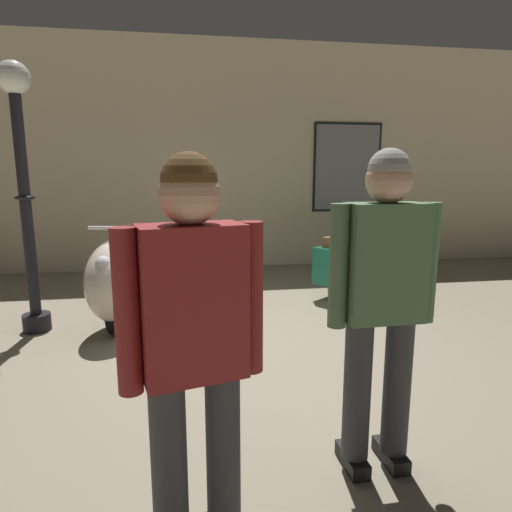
# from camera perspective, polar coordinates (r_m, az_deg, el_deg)

# --- Properties ---
(ground_plane) EXTENTS (60.00, 60.00, 0.00)m
(ground_plane) POSITION_cam_1_polar(r_m,az_deg,el_deg) (4.33, -0.84, -11.54)
(ground_plane) COLOR gray
(showroom_back_wall) EXTENTS (18.00, 0.24, 3.83)m
(showroom_back_wall) POSITION_cam_1_polar(r_m,az_deg,el_deg) (7.75, -4.94, 12.73)
(showroom_back_wall) COLOR beige
(showroom_back_wall) RESTS_ON ground
(scooter_0) EXTENTS (0.89, 1.90, 1.12)m
(scooter_0) POSITION_cam_1_polar(r_m,az_deg,el_deg) (5.02, -16.44, -2.70)
(scooter_0) COLOR black
(scooter_0) RESTS_ON ground
(scooter_1) EXTENTS (1.72, 1.45, 1.08)m
(scooter_1) POSITION_cam_1_polar(r_m,az_deg,el_deg) (6.44, 14.37, 0.13)
(scooter_1) COLOR black
(scooter_1) RESTS_ON ground
(lamppost) EXTENTS (0.32, 0.32, 2.70)m
(lamppost) POSITION_cam_1_polar(r_m,az_deg,el_deg) (4.99, -28.11, 8.96)
(lamppost) COLOR black
(lamppost) RESTS_ON ground
(visitor_0) EXTENTS (0.57, 0.34, 1.72)m
(visitor_0) POSITION_cam_1_polar(r_m,az_deg,el_deg) (1.75, -8.14, -10.95)
(visitor_0) COLOR black
(visitor_0) RESTS_ON ground
(visitor_1) EXTENTS (0.60, 0.28, 1.76)m
(visitor_1) POSITION_cam_1_polar(r_m,az_deg,el_deg) (2.40, 16.16, -4.64)
(visitor_1) COLOR black
(visitor_1) RESTS_ON ground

